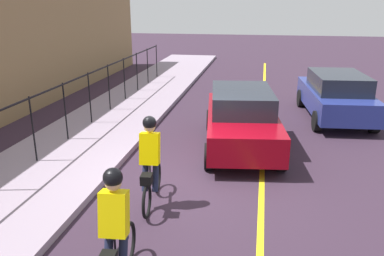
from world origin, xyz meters
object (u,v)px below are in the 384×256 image
object	(u,v)px
cyclist_follow	(116,232)
patrol_sedan	(336,95)
parked_sedan_rear	(241,118)
cyclist_lead	(151,163)

from	to	relation	value
cyclist_follow	patrol_sedan	xyz separation A→B (m)	(9.30, -4.28, -0.09)
cyclist_follow	patrol_sedan	bearing A→B (deg)	-29.25
patrol_sedan	parked_sedan_rear	xyz separation A→B (m)	(-3.32, 2.96, 0.00)
patrol_sedan	cyclist_follow	bearing A→B (deg)	150.61
cyclist_follow	patrol_sedan	size ratio (longest dim) A/B	0.40
parked_sedan_rear	patrol_sedan	bearing A→B (deg)	131.18
cyclist_lead	cyclist_follow	xyz separation A→B (m)	(-2.38, -0.20, 0.00)
cyclist_follow	parked_sedan_rear	xyz separation A→B (m)	(5.99, -1.32, -0.09)
cyclist_follow	parked_sedan_rear	world-z (taller)	cyclist_follow
cyclist_lead	patrol_sedan	world-z (taller)	cyclist_lead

